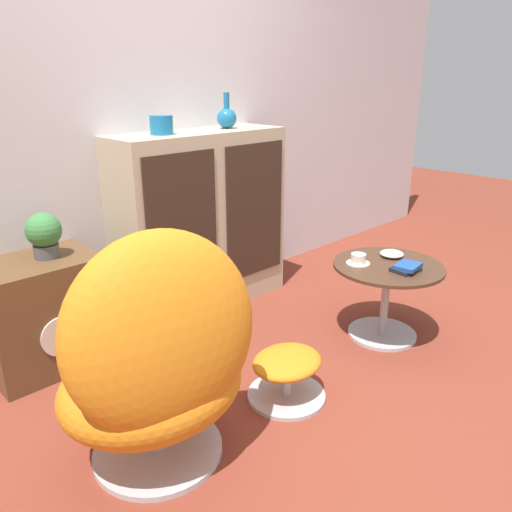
{
  "coord_description": "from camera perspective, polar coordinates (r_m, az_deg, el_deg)",
  "views": [
    {
      "loc": [
        -1.56,
        -1.17,
        1.42
      ],
      "look_at": [
        0.1,
        0.55,
        0.55
      ],
      "focal_mm": 35.0,
      "sensor_mm": 36.0,
      "label": 1
    }
  ],
  "objects": [
    {
      "name": "sideboard",
      "position": [
        3.15,
        -6.17,
        3.92
      ],
      "size": [
        1.12,
        0.38,
        1.11
      ],
      "color": "tan",
      "rests_on": "ground_plane"
    },
    {
      "name": "ottoman",
      "position": [
        2.35,
        3.56,
        -12.87
      ],
      "size": [
        0.36,
        0.36,
        0.23
      ],
      "color": "#B7B7BC",
      "rests_on": "ground_plane"
    },
    {
      "name": "tv_console",
      "position": [
        2.75,
        -23.19,
        -6.07
      ],
      "size": [
        0.56,
        0.42,
        0.57
      ],
      "color": "brown",
      "rests_on": "ground_plane"
    },
    {
      "name": "egg_chair",
      "position": [
        1.86,
        -11.09,
        -11.67
      ],
      "size": [
        0.79,
        0.73,
        0.98
      ],
      "color": "#B7B7BC",
      "rests_on": "ground_plane"
    },
    {
      "name": "wall_back",
      "position": [
        3.05,
        -13.8,
        17.19
      ],
      "size": [
        6.4,
        0.06,
        2.6
      ],
      "color": "silver",
      "rests_on": "ground_plane"
    },
    {
      "name": "ground_plane",
      "position": [
        2.42,
        7.61,
        -16.22
      ],
      "size": [
        12.0,
        12.0,
        0.0
      ],
      "primitive_type": "plane",
      "color": "brown"
    },
    {
      "name": "book_stack",
      "position": [
        2.76,
        16.84,
        -1.29
      ],
      "size": [
        0.16,
        0.13,
        0.04
      ],
      "color": "black",
      "rests_on": "coffee_table"
    },
    {
      "name": "potted_plant",
      "position": [
        2.63,
        -23.06,
        2.37
      ],
      "size": [
        0.17,
        0.17,
        0.22
      ],
      "color": "#4C4C51",
      "rests_on": "tv_console"
    },
    {
      "name": "coffee_table",
      "position": [
        2.89,
        14.65,
        -3.66
      ],
      "size": [
        0.6,
        0.6,
        0.44
      ],
      "color": "#B7B7BC",
      "rests_on": "ground_plane"
    },
    {
      "name": "teacup",
      "position": [
        2.8,
        11.61,
        -0.42
      ],
      "size": [
        0.13,
        0.13,
        0.06
      ],
      "color": "silver",
      "rests_on": "coffee_table"
    },
    {
      "name": "bowl",
      "position": [
        2.96,
        15.26,
        0.26
      ],
      "size": [
        0.13,
        0.13,
        0.04
      ],
      "color": "beige",
      "rests_on": "coffee_table"
    },
    {
      "name": "vase_inner_left",
      "position": [
        3.18,
        -3.36,
        15.56
      ],
      "size": [
        0.12,
        0.12,
        0.21
      ],
      "color": "#196699",
      "rests_on": "sideboard"
    },
    {
      "name": "vase_leftmost",
      "position": [
        2.89,
        -10.75,
        14.51
      ],
      "size": [
        0.13,
        0.13,
        0.1
      ],
      "color": "#196699",
      "rests_on": "sideboard"
    }
  ]
}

